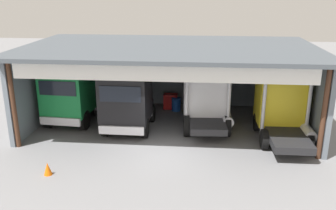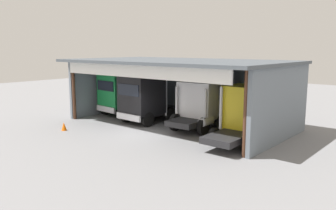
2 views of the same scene
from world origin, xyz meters
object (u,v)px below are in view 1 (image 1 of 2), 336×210
(truck_yellow_center_right_bay, at_px, (282,106))
(oil_drum, at_px, (176,104))
(truck_white_center_bay, at_px, (206,98))
(tool_cart, at_px, (171,101))
(truck_green_center_left_bay, at_px, (70,94))
(traffic_cone, at_px, (48,169))
(truck_black_yard_outside, at_px, (127,99))

(truck_yellow_center_right_bay, relative_size, oil_drum, 5.82)
(truck_white_center_bay, relative_size, oil_drum, 5.33)
(oil_drum, bearing_deg, tool_cart, 134.57)
(truck_green_center_left_bay, relative_size, tool_cart, 5.27)
(truck_white_center_bay, relative_size, traffic_cone, 8.14)
(tool_cart, xyz_separation_m, traffic_cone, (-4.50, -9.52, -0.22))
(truck_green_center_left_bay, xyz_separation_m, truck_white_center_bay, (7.86, 0.18, -0.03))
(tool_cart, relative_size, traffic_cone, 1.79)
(truck_yellow_center_right_bay, height_order, oil_drum, truck_yellow_center_right_bay)
(truck_green_center_left_bay, relative_size, traffic_cone, 9.40)
(truck_black_yard_outside, bearing_deg, tool_cart, -115.11)
(truck_black_yard_outside, xyz_separation_m, truck_yellow_center_right_bay, (8.34, -0.05, -0.12))
(truck_green_center_left_bay, distance_m, traffic_cone, 6.44)
(truck_white_center_bay, height_order, tool_cart, truck_white_center_bay)
(truck_white_center_bay, relative_size, tool_cart, 4.56)
(oil_drum, bearing_deg, truck_black_yard_outside, -122.70)
(truck_yellow_center_right_bay, bearing_deg, traffic_cone, -154.76)
(oil_drum, height_order, tool_cart, tool_cart)
(truck_black_yard_outside, bearing_deg, truck_green_center_left_bay, -13.18)
(truck_white_center_bay, xyz_separation_m, traffic_cone, (-6.80, -6.34, -1.49))
(truck_yellow_center_right_bay, bearing_deg, truck_black_yard_outside, 179.00)
(truck_black_yard_outside, distance_m, oil_drum, 4.76)
(truck_green_center_left_bay, distance_m, tool_cart, 6.63)
(oil_drum, relative_size, traffic_cone, 1.53)
(truck_green_center_left_bay, distance_m, truck_yellow_center_right_bay, 11.89)
(truck_green_center_left_bay, bearing_deg, tool_cart, -144.85)
(truck_green_center_left_bay, xyz_separation_m, traffic_cone, (1.07, -6.16, -1.53))
(truck_yellow_center_right_bay, xyz_separation_m, oil_drum, (-5.88, 3.87, -1.31))
(tool_cart, bearing_deg, truck_white_center_bay, -54.13)
(truck_green_center_left_bay, distance_m, oil_drum, 6.80)
(truck_green_center_left_bay, xyz_separation_m, tool_cart, (5.57, 3.36, -1.31))
(truck_black_yard_outside, relative_size, traffic_cone, 9.21)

